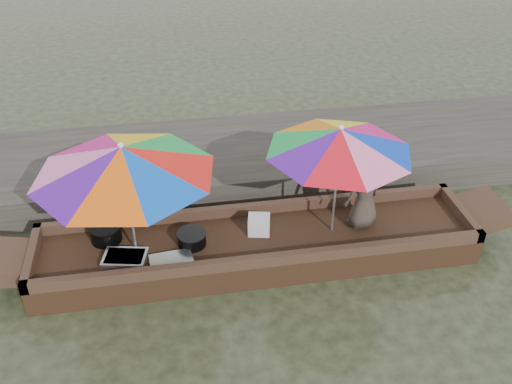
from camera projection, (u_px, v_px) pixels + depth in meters
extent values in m
plane|color=black|center=(257.00, 258.00, 7.62)|extent=(80.00, 80.00, 0.00)
cube|color=#2D2B26|center=(234.00, 160.00, 9.29)|extent=(22.00, 2.20, 0.50)
cube|color=black|center=(257.00, 248.00, 7.53)|extent=(5.73, 1.20, 0.35)
cylinder|color=black|center=(106.00, 234.00, 7.33)|extent=(0.39, 0.39, 0.21)
cube|color=silver|center=(125.00, 259.00, 7.01)|extent=(0.59, 0.47, 0.09)
cube|color=silver|center=(172.00, 262.00, 6.98)|extent=(0.56, 0.41, 0.06)
cylinder|color=black|center=(192.00, 239.00, 7.27)|extent=(0.36, 0.36, 0.17)
cube|color=silver|center=(259.00, 225.00, 7.44)|extent=(0.32, 0.27, 0.26)
imported|color=#39312A|center=(365.00, 190.00, 7.37)|extent=(0.63, 0.53, 1.10)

